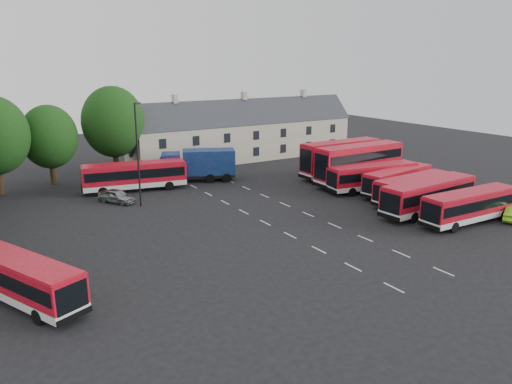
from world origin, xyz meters
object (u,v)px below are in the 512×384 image
at_px(silver_car, 117,196).
at_px(lamppost, 138,152).
at_px(bus_row_a, 471,204).
at_px(bus_west, 20,276).
at_px(bus_dd_south, 359,162).
at_px(box_truck, 200,164).

xyz_separation_m(silver_car, lamppost, (1.74, -2.56, 4.95)).
xyz_separation_m(bus_row_a, lamppost, (-24.19, 21.29, 3.84)).
distance_m(bus_row_a, lamppost, 32.46).
relative_size(bus_west, lamppost, 0.99).
distance_m(bus_west, silver_car, 22.46).
bearing_deg(bus_dd_south, box_truck, 142.03).
bearing_deg(box_truck, silver_car, -136.23).
bearing_deg(lamppost, bus_row_a, -41.36).
relative_size(bus_dd_south, bus_west, 1.14).
distance_m(bus_dd_south, silver_car, 28.37).
bearing_deg(bus_dd_south, bus_west, -164.20).
height_order(bus_dd_south, silver_car, bus_dd_south).
relative_size(box_truck, lamppost, 0.88).
relative_size(bus_row_a, bus_west, 1.03).
bearing_deg(bus_row_a, lamppost, 139.69).
bearing_deg(bus_west, box_truck, -69.06).
distance_m(bus_dd_south, lamppost, 26.19).
bearing_deg(bus_dd_south, lamppost, 168.19).
distance_m(bus_west, box_truck, 33.10).
height_order(bus_dd_south, lamppost, lamppost).
height_order(bus_dd_south, bus_west, bus_dd_south).
height_order(silver_car, lamppost, lamppost).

